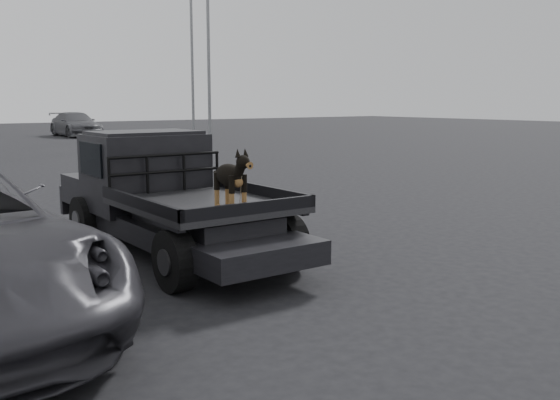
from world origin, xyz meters
TOP-DOWN VIEW (x-y plane):
  - ground at (0.00, 0.00)m, footprint 120.00×120.00m
  - flatbed_ute at (-0.23, 2.40)m, footprint 2.00×5.40m
  - ute_cab at (-0.23, 3.35)m, footprint 1.72×1.30m
  - headache_rack at (-0.23, 2.60)m, footprint 1.80×0.08m
  - dog at (-0.25, 0.75)m, footprint 0.32×0.60m
  - distant_car_b at (8.54, 33.86)m, footprint 2.13×5.22m
  - floodlight_mid at (13.61, 25.65)m, footprint 1.08×0.28m
  - floodlight_far at (15.66, 31.45)m, footprint 1.08×0.28m

SIDE VIEW (x-z plane):
  - ground at x=0.00m, z-range 0.00..0.00m
  - flatbed_ute at x=-0.23m, z-range 0.00..0.92m
  - distant_car_b at x=8.54m, z-range 0.00..1.51m
  - headache_rack at x=-0.23m, z-range 0.92..1.47m
  - dog at x=-0.25m, z-range 0.92..1.66m
  - ute_cab at x=-0.23m, z-range 0.92..1.80m
  - floodlight_mid at x=13.61m, z-range 0.60..13.92m
  - floodlight_far at x=15.66m, z-range 0.61..16.23m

